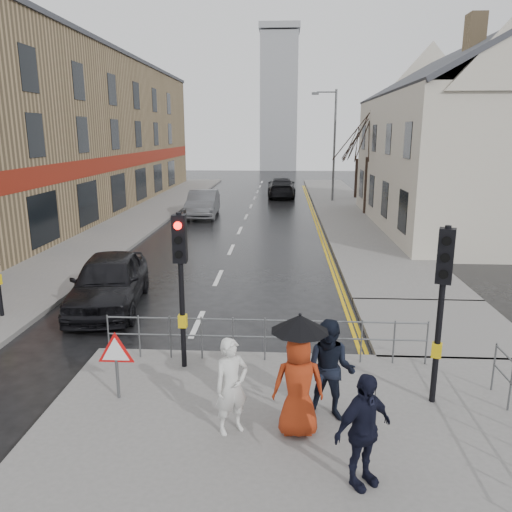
# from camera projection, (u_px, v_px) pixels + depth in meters

# --- Properties ---
(ground) EXTENTS (120.00, 120.00, 0.00)m
(ground) POSITION_uv_depth(u_px,v_px,m) (174.00, 376.00, 10.78)
(ground) COLOR black
(ground) RESTS_ON ground
(near_pavement) EXTENTS (10.00, 9.00, 0.14)m
(near_pavement) POSITION_uv_depth(u_px,v_px,m) (326.00, 491.00, 7.21)
(near_pavement) COLOR #605E5B
(near_pavement) RESTS_ON ground
(left_pavement) EXTENTS (4.00, 44.00, 0.14)m
(left_pavement) POSITION_uv_depth(u_px,v_px,m) (152.00, 210.00, 33.40)
(left_pavement) COLOR #605E5B
(left_pavement) RESTS_ON ground
(right_pavement) EXTENTS (4.00, 40.00, 0.14)m
(right_pavement) POSITION_uv_depth(u_px,v_px,m) (344.00, 207.00, 34.64)
(right_pavement) COLOR #605E5B
(right_pavement) RESTS_ON ground
(pavement_bridge_right) EXTENTS (4.00, 4.20, 0.14)m
(pavement_bridge_right) POSITION_uv_depth(u_px,v_px,m) (438.00, 327.00, 13.32)
(pavement_bridge_right) COLOR #605E5B
(pavement_bridge_right) RESTS_ON ground
(building_left_terrace) EXTENTS (8.00, 42.00, 10.00)m
(building_left_terrace) POSITION_uv_depth(u_px,v_px,m) (58.00, 134.00, 31.54)
(building_left_terrace) COLOR #907753
(building_left_terrace) RESTS_ON ground
(building_right_cream) EXTENTS (9.00, 16.40, 10.10)m
(building_right_cream) POSITION_uv_depth(u_px,v_px,m) (467.00, 139.00, 26.43)
(building_right_cream) COLOR beige
(building_right_cream) RESTS_ON ground
(church_tower) EXTENTS (5.00, 5.00, 18.00)m
(church_tower) POSITION_uv_depth(u_px,v_px,m) (279.00, 104.00, 68.62)
(church_tower) COLOR gray
(church_tower) RESTS_ON ground
(traffic_signal_near_left) EXTENTS (0.28, 0.27, 3.40)m
(traffic_signal_near_left) POSITION_uv_depth(u_px,v_px,m) (181.00, 264.00, 10.37)
(traffic_signal_near_left) COLOR black
(traffic_signal_near_left) RESTS_ON near_pavement
(traffic_signal_near_right) EXTENTS (0.34, 0.33, 3.40)m
(traffic_signal_near_right) POSITION_uv_depth(u_px,v_px,m) (443.00, 285.00, 8.94)
(traffic_signal_near_right) COLOR black
(traffic_signal_near_right) RESTS_ON near_pavement
(guard_railing_front) EXTENTS (7.14, 0.04, 1.00)m
(guard_railing_front) POSITION_uv_depth(u_px,v_px,m) (265.00, 330.00, 11.05)
(guard_railing_front) COLOR #595B5E
(guard_railing_front) RESTS_ON near_pavement
(warning_sign) EXTENTS (0.80, 0.07, 1.35)m
(warning_sign) POSITION_uv_depth(u_px,v_px,m) (116.00, 355.00, 9.40)
(warning_sign) COLOR #595B5E
(warning_sign) RESTS_ON near_pavement
(street_lamp) EXTENTS (1.83, 0.25, 8.00)m
(street_lamp) POSITION_uv_depth(u_px,v_px,m) (332.00, 138.00, 36.47)
(street_lamp) COLOR #595B5E
(street_lamp) RESTS_ON right_pavement
(tree_near) EXTENTS (2.40, 2.40, 6.58)m
(tree_near) POSITION_uv_depth(u_px,v_px,m) (369.00, 132.00, 30.46)
(tree_near) COLOR black
(tree_near) RESTS_ON right_pavement
(tree_far) EXTENTS (2.40, 2.40, 5.64)m
(tree_far) POSITION_uv_depth(u_px,v_px,m) (358.00, 142.00, 38.36)
(tree_far) COLOR black
(tree_far) RESTS_ON right_pavement
(pedestrian_a) EXTENTS (0.73, 0.67, 1.68)m
(pedestrian_a) POSITION_uv_depth(u_px,v_px,m) (231.00, 386.00, 8.36)
(pedestrian_a) COLOR silver
(pedestrian_a) RESTS_ON near_pavement
(pedestrian_b) EXTENTS (1.06, 0.93, 1.84)m
(pedestrian_b) POSITION_uv_depth(u_px,v_px,m) (330.00, 371.00, 8.73)
(pedestrian_b) COLOR black
(pedestrian_b) RESTS_ON near_pavement
(pedestrian_with_umbrella) EXTENTS (0.96, 0.96, 2.13)m
(pedestrian_with_umbrella) POSITION_uv_depth(u_px,v_px,m) (299.00, 371.00, 8.24)
(pedestrian_with_umbrella) COLOR #9A2D11
(pedestrian_with_umbrella) RESTS_ON near_pavement
(pedestrian_d) EXTENTS (1.08, 0.92, 1.73)m
(pedestrian_d) POSITION_uv_depth(u_px,v_px,m) (363.00, 431.00, 7.07)
(pedestrian_d) COLOR black
(pedestrian_d) RESTS_ON near_pavement
(car_parked) EXTENTS (2.57, 5.01, 1.63)m
(car_parked) POSITION_uv_depth(u_px,v_px,m) (109.00, 281.00, 14.81)
(car_parked) COLOR black
(car_parked) RESTS_ON ground
(car_mid) EXTENTS (1.91, 4.99, 1.62)m
(car_mid) POSITION_uv_depth(u_px,v_px,m) (203.00, 204.00, 31.01)
(car_mid) COLOR #47484C
(car_mid) RESTS_ON ground
(car_far) EXTENTS (2.28, 5.45, 1.57)m
(car_far) POSITION_uv_depth(u_px,v_px,m) (281.00, 187.00, 40.55)
(car_far) COLOR black
(car_far) RESTS_ON ground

